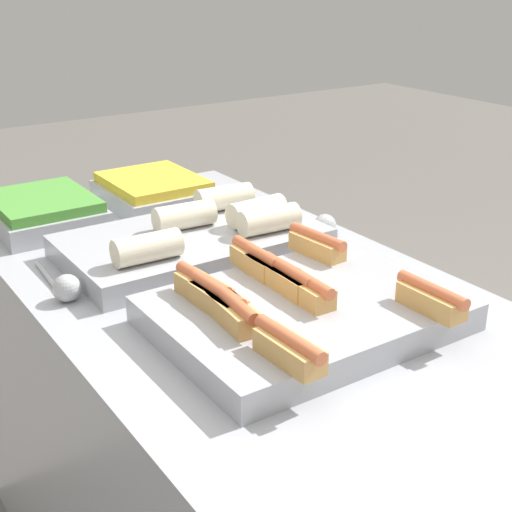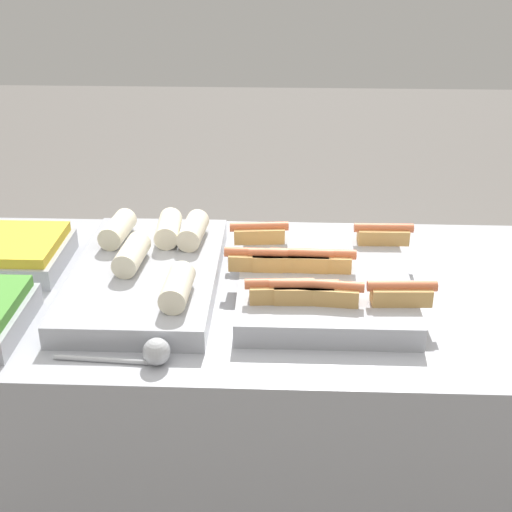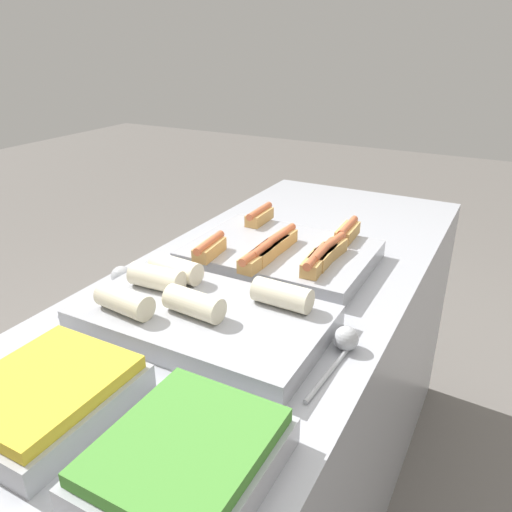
% 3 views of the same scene
% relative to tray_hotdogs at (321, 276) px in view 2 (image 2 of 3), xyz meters
% --- Properties ---
extents(counter, '(1.77, 0.76, 0.89)m').
position_rel_tray_hotdogs_xyz_m(counter, '(-0.06, 0.01, -0.48)').
color(counter, '#A8AAB2').
rests_on(counter, ground_plane).
extents(tray_hotdogs, '(0.44, 0.50, 0.10)m').
position_rel_tray_hotdogs_xyz_m(tray_hotdogs, '(0.00, 0.00, 0.00)').
color(tray_hotdogs, '#A8AAB2').
rests_on(tray_hotdogs, counter).
extents(tray_wraps, '(0.32, 0.54, 0.11)m').
position_rel_tray_hotdogs_xyz_m(tray_wraps, '(-0.39, 0.02, -0.00)').
color(tray_wraps, '#A8AAB2').
rests_on(tray_wraps, counter).
extents(tray_side_back, '(0.28, 0.24, 0.07)m').
position_rel_tray_hotdogs_xyz_m(tray_side_back, '(-0.75, 0.09, 0.00)').
color(tray_side_back, '#A8AAB2').
rests_on(tray_side_back, counter).
extents(serving_spoon_near, '(0.23, 0.05, 0.05)m').
position_rel_tray_hotdogs_xyz_m(serving_spoon_near, '(-0.33, -0.30, -0.01)').
color(serving_spoon_near, '#B2B5BA').
rests_on(serving_spoon_near, counter).
extents(serving_spoon_far, '(0.23, 0.05, 0.05)m').
position_rel_tray_hotdogs_xyz_m(serving_spoon_far, '(-0.33, 0.31, -0.01)').
color(serving_spoon_far, '#B2B5BA').
rests_on(serving_spoon_far, counter).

